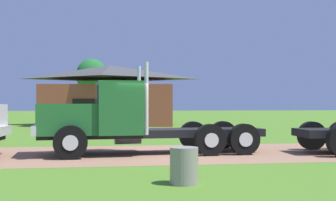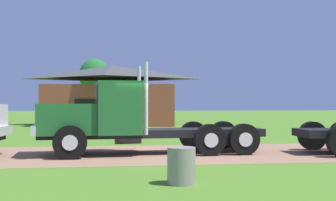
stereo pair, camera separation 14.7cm
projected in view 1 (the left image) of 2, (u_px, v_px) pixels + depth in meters
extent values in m
plane|color=#4F7D24|center=(151.00, 154.00, 15.48)|extent=(200.00, 200.00, 0.00)
cube|color=#9B7054|center=(151.00, 154.00, 15.48)|extent=(120.00, 6.09, 0.01)
cube|color=black|center=(154.00, 133.00, 15.58)|extent=(8.16, 2.06, 0.28)
cube|color=#23662D|center=(68.00, 119.00, 14.94)|extent=(2.14, 2.10, 1.06)
cube|color=silver|center=(36.00, 129.00, 14.72)|extent=(0.31, 2.16, 0.32)
cube|color=#23662D|center=(118.00, 108.00, 15.32)|extent=(1.66, 2.35, 1.84)
cube|color=#2D3D4C|center=(97.00, 97.00, 15.16)|extent=(0.17, 1.87, 0.81)
cylinder|color=silver|center=(146.00, 98.00, 14.63)|extent=(0.14, 0.14, 2.50)
cylinder|color=silver|center=(139.00, 99.00, 16.37)|extent=(0.14, 0.14, 2.50)
cylinder|color=silver|center=(128.00, 137.00, 16.36)|extent=(1.03, 0.59, 0.52)
cylinder|color=black|center=(70.00, 142.00, 13.87)|extent=(1.12, 0.38, 1.10)
cylinder|color=silver|center=(70.00, 143.00, 13.71)|extent=(0.50, 0.07, 0.50)
cylinder|color=black|center=(71.00, 137.00, 16.05)|extent=(1.12, 0.38, 1.10)
cylinder|color=silver|center=(71.00, 137.00, 16.21)|extent=(0.50, 0.07, 0.50)
cylinder|color=black|center=(244.00, 139.00, 15.12)|extent=(1.12, 0.38, 1.10)
cylinder|color=silver|center=(246.00, 140.00, 14.96)|extent=(0.50, 0.07, 0.50)
cylinder|color=black|center=(223.00, 135.00, 17.31)|extent=(1.12, 0.38, 1.10)
cylinder|color=silver|center=(222.00, 135.00, 17.46)|extent=(0.50, 0.07, 0.50)
cylinder|color=black|center=(210.00, 140.00, 14.86)|extent=(1.12, 0.38, 1.10)
cylinder|color=silver|center=(212.00, 140.00, 14.70)|extent=(0.50, 0.07, 0.50)
cylinder|color=black|center=(193.00, 135.00, 17.04)|extent=(1.12, 0.38, 1.10)
cylinder|color=silver|center=(192.00, 135.00, 17.20)|extent=(0.50, 0.07, 0.50)
cylinder|color=black|center=(312.00, 136.00, 16.80)|extent=(1.12, 0.34, 1.11)
cylinder|color=silver|center=(310.00, 135.00, 16.96)|extent=(0.50, 0.06, 0.50)
cube|color=silver|center=(0.00, 131.00, 14.37)|extent=(0.29, 2.24, 0.32)
cylinder|color=gray|center=(184.00, 166.00, 9.59)|extent=(0.63, 0.63, 0.83)
cube|color=brown|center=(110.00, 105.00, 36.89)|extent=(11.40, 8.35, 3.36)
pyramid|color=#454545|center=(110.00, 72.00, 36.91)|extent=(11.97, 8.77, 1.18)
cube|color=black|center=(84.00, 113.00, 33.29)|extent=(1.79, 0.28, 2.20)
cylinder|color=#513823|center=(92.00, 103.00, 53.14)|extent=(0.44, 0.44, 3.80)
ellipsoid|color=#216A2C|center=(92.00, 76.00, 53.17)|extent=(3.81, 3.81, 4.19)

